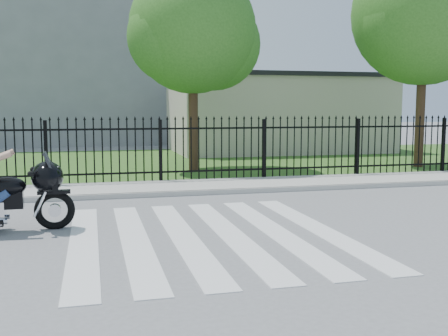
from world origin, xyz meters
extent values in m
plane|color=slate|center=(0.00, 0.00, 0.00)|extent=(120.00, 120.00, 0.00)
cube|color=#ADAAA3|center=(0.00, 5.00, 0.06)|extent=(40.00, 2.00, 0.12)
cube|color=#ADAAA3|center=(0.00, 4.00, 0.06)|extent=(40.00, 0.12, 0.12)
cube|color=#2C511C|center=(0.00, 12.00, 0.01)|extent=(40.00, 12.00, 0.02)
cube|color=black|center=(0.00, 6.00, 0.35)|extent=(26.00, 0.04, 0.05)
cube|color=black|center=(0.00, 6.00, 1.55)|extent=(26.00, 0.04, 0.05)
cylinder|color=#382316|center=(1.50, 9.00, 2.08)|extent=(0.32, 0.32, 4.16)
sphere|color=#2F651C|center=(1.50, 9.00, 4.68)|extent=(4.20, 4.20, 4.20)
cylinder|color=#382316|center=(9.50, 8.00, 2.40)|extent=(0.32, 0.32, 4.80)
sphere|color=#2F651C|center=(9.50, 8.00, 5.40)|extent=(5.00, 5.00, 5.00)
cube|color=#B7AD98|center=(7.00, 16.00, 1.75)|extent=(10.00, 6.00, 3.50)
cube|color=black|center=(7.00, 16.00, 3.60)|extent=(10.20, 6.20, 0.20)
cube|color=gray|center=(-3.00, 26.00, 6.00)|extent=(15.00, 10.00, 12.00)
torus|color=black|center=(-2.50, 1.13, 0.33)|extent=(0.70, 0.16, 0.70)
ellipsoid|color=black|center=(-3.25, 1.10, 0.79)|extent=(0.64, 0.43, 0.33)
ellipsoid|color=black|center=(-2.60, 1.12, 0.93)|extent=(0.57, 0.75, 0.55)
camera|label=1|loc=(-1.83, -8.38, 2.13)|focal=42.00mm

